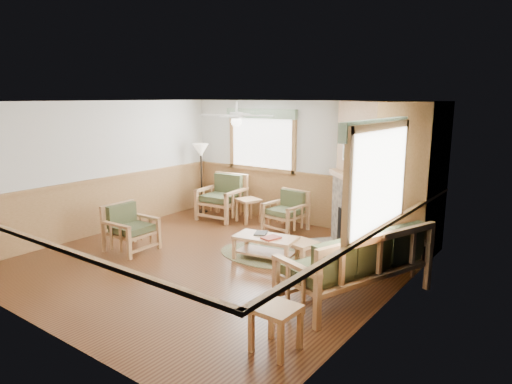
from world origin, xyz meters
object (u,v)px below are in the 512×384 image
Objects in this scene: floor_lamp_left at (201,178)px; floor_lamp_right at (383,222)px; armchair_left at (131,228)px; armchair_back_left at (222,197)px; armchair_back_right at (286,211)px; coffee_table at (265,248)px; footstool at (302,253)px; end_table_chairs at (248,210)px; sofa at (356,262)px; end_table_sofa at (276,328)px.

floor_lamp_left is 5.14m from floor_lamp_right.
armchair_back_left is at bearing 1.31° from armchair_left.
armchair_back_right is 1.88m from coffee_table.
floor_lamp_right is (4.21, -0.96, 0.32)m from armchair_back_left.
footstool is at bearing -68.16° from armchair_left.
end_table_chairs is at bearing 162.84° from floor_lamp_right.
sofa is at bearing -31.87° from end_table_chairs.
coffee_table is at bearing 127.57° from end_table_sofa.
armchair_left is 2.51m from coffee_table.
footstool is 4.20m from floor_lamp_left.
floor_lamp_right is at bearing -68.57° from armchair_left.
end_table_sofa reaches higher than footstool.
armchair_left is 0.51× the size of floor_lamp_left.
floor_lamp_right reaches higher than armchair_back_left.
sofa reaches higher than footstool.
floor_lamp_left reaches higher than coffee_table.
sofa is 2.20× the size of armchair_back_left.
footstool is 0.27× the size of floor_lamp_right.
floor_lamp_right is (4.07, 1.74, 0.39)m from armchair_left.
coffee_table is at bearing -67.11° from armchair_left.
sofa is 5.58m from floor_lamp_left.
armchair_left is at bearing -112.88° from armchair_back_right.
armchair_left is 0.52× the size of floor_lamp_right.
end_table_sofa is 3.03m from floor_lamp_right.
armchair_back_right is at bearing -2.55° from floor_lamp_left.
armchair_back_left is 4.33m from floor_lamp_right.
coffee_table is 2.01× the size of end_table_chairs.
coffee_table is at bearing -45.80° from end_table_chairs.
footstool is (3.02, -1.45, -0.31)m from armchair_back_left.
armchair_back_right is at bearing -31.13° from armchair_left.
floor_lamp_left is (-1.48, 0.06, 0.58)m from end_table_chairs.
armchair_back_left is 1.90× the size of end_table_chairs.
armchair_back_left is 3.36m from footstool.
floor_lamp_left is at bearing -94.88° from sofa.
end_table_chairs is at bearing -12.46° from armchair_left.
floor_lamp_right is at bearing -157.13° from sofa.
end_table_sofa is at bearing -49.02° from armchair_back_left.
armchair_left reaches higher than footstool.
end_table_sofa is 0.31× the size of floor_lamp_left.
floor_lamp_right reaches higher than sofa.
armchair_left is 1.90× the size of footstool.
floor_lamp_right is at bearing -17.16° from end_table_chairs.
floor_lamp_right reaches higher than end_table_chairs.
floor_lamp_left is at bearing 140.30° from end_table_sofa.
armchair_back_right is 0.49× the size of floor_lamp_left.
sofa is 4.77m from armchair_back_left.
armchair_back_left is 2.95m from coffee_table.
sofa is at bearing -31.91° from armchair_back_left.
floor_lamp_right is at bearing 22.13° from footstool.
floor_lamp_right is at bearing 89.24° from end_table_sofa.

